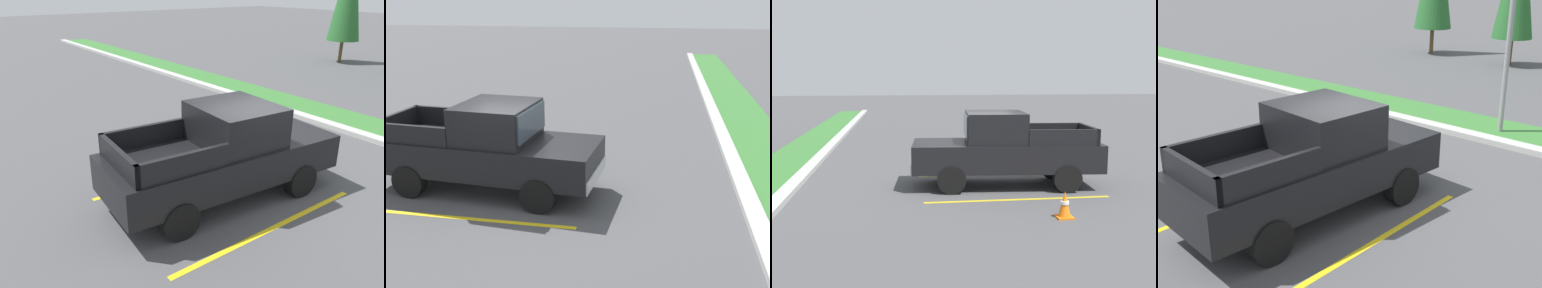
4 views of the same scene
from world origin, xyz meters
TOP-DOWN VIEW (x-y plane):
  - ground_plane at (0.00, 0.00)m, footprint 120.00×120.00m
  - parking_line_near at (-1.85, -0.94)m, footprint 0.12×4.80m
  - parking_line_far at (1.25, -0.94)m, footprint 0.12×4.80m
  - curb_strip at (0.00, 5.00)m, footprint 56.00×0.40m
  - pickup_truck_main at (-0.30, -0.89)m, footprint 2.32×5.36m
  - traffic_cone at (-3.49, -1.56)m, footprint 0.36×0.36m

SIDE VIEW (x-z plane):
  - ground_plane at x=0.00m, z-range 0.00..0.00m
  - parking_line_near at x=-1.85m, z-range 0.00..0.01m
  - parking_line_far at x=1.25m, z-range 0.00..0.01m
  - curb_strip at x=0.00m, z-range 0.00..0.15m
  - traffic_cone at x=-3.49m, z-range -0.01..0.59m
  - pickup_truck_main at x=-0.30m, z-range -0.01..2.09m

